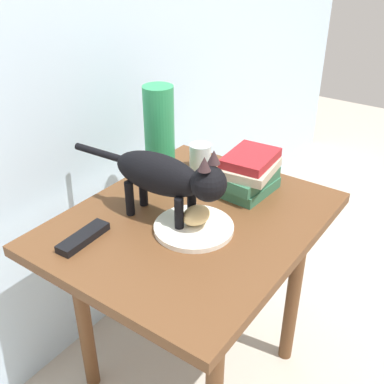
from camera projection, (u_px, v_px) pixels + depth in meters
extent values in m
plane|color=#B2A899|center=(192.00, 367.00, 1.55)|extent=(6.00, 6.00, 0.00)
cube|color=silver|center=(61.00, 8.00, 1.22)|extent=(4.00, 0.04, 2.20)
cube|color=brown|center=(192.00, 222.00, 1.26)|extent=(0.76, 0.61, 0.03)
cylinder|color=brown|center=(294.00, 292.00, 1.46)|extent=(0.04, 0.04, 0.57)
cylinder|color=brown|center=(83.00, 317.00, 1.36)|extent=(0.04, 0.04, 0.57)
cylinder|color=brown|center=(177.00, 242.00, 1.69)|extent=(0.04, 0.04, 0.57)
cylinder|color=silver|center=(194.00, 227.00, 1.20)|extent=(0.21, 0.21, 0.01)
ellipsoid|color=#E0BC7A|center=(196.00, 215.00, 1.19)|extent=(0.09, 0.08, 0.05)
cylinder|color=black|center=(192.00, 205.00, 1.21)|extent=(0.02, 0.02, 0.10)
cylinder|color=black|center=(179.00, 215.00, 1.17)|extent=(0.02, 0.02, 0.10)
cylinder|color=black|center=(143.00, 189.00, 1.29)|extent=(0.02, 0.02, 0.10)
cylinder|color=black|center=(130.00, 198.00, 1.24)|extent=(0.02, 0.02, 0.10)
ellipsoid|color=black|center=(158.00, 174.00, 1.19)|extent=(0.10, 0.26, 0.11)
sphere|color=black|center=(209.00, 184.00, 1.11)|extent=(0.09, 0.09, 0.09)
cone|color=#332224|center=(214.00, 157.00, 1.10)|extent=(0.03, 0.03, 0.03)
cone|color=#332224|center=(204.00, 164.00, 1.07)|extent=(0.03, 0.03, 0.03)
cylinder|color=black|center=(98.00, 152.00, 1.28)|extent=(0.03, 0.16, 0.02)
cube|color=#336B4C|center=(248.00, 187.00, 1.37)|extent=(0.18, 0.13, 0.03)
cube|color=#336B4C|center=(246.00, 177.00, 1.35)|extent=(0.19, 0.14, 0.03)
cube|color=#BCB299|center=(251.00, 168.00, 1.33)|extent=(0.19, 0.15, 0.03)
cube|color=maroon|center=(251.00, 158.00, 1.33)|extent=(0.18, 0.14, 0.03)
cylinder|color=#288C51|center=(160.00, 135.00, 1.37)|extent=(0.09, 0.09, 0.30)
cylinder|color=silver|center=(200.00, 157.00, 1.49)|extent=(0.07, 0.07, 0.08)
cylinder|color=silver|center=(200.00, 162.00, 1.50)|extent=(0.06, 0.06, 0.04)
cube|color=black|center=(83.00, 237.00, 1.16)|extent=(0.15, 0.05, 0.02)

